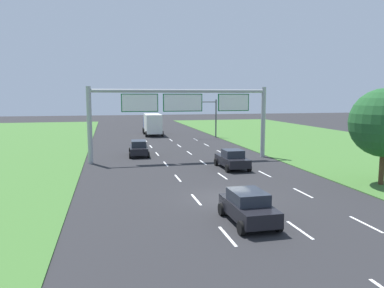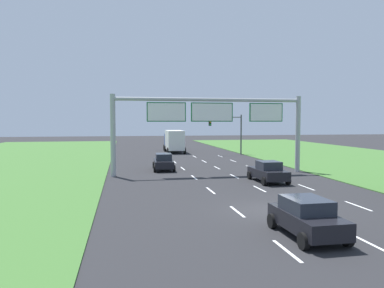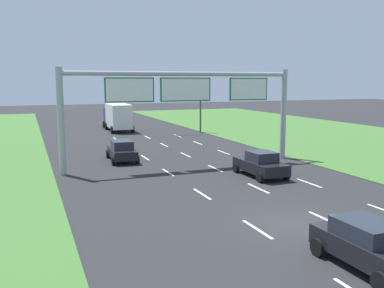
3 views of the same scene
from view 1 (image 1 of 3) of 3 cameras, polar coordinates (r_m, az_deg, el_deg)
name	(u,v)px [view 1 (image 1 of 3)]	position (r m, az deg, el deg)	size (l,w,h in m)	color
ground_plane	(224,198)	(23.02, 4.92, -8.17)	(200.00, 200.00, 0.00)	#262628
lane_dashes_inner_left	(178,178)	(28.26, -2.18, -5.21)	(0.14, 50.40, 0.01)	white
lane_dashes_inner_right	(222,176)	(29.09, 4.64, -4.86)	(0.14, 50.40, 0.01)	white
lane_dashes_slip	(265,174)	(30.29, 11.00, -4.48)	(0.14, 50.40, 0.01)	white
car_near_red	(139,148)	(38.87, -8.12, -0.61)	(2.20, 4.33, 1.60)	black
car_lead_silver	(232,159)	(31.98, 6.15, -2.32)	(2.16, 4.21, 1.63)	black
car_mid_lane	(248,207)	(18.60, 8.56, -9.42)	(2.07, 3.97, 1.58)	black
box_truck	(152,124)	(59.27, -6.08, 3.09)	(2.80, 7.83, 3.30)	navy
sign_gantry	(182,108)	(35.59, -1.51, 5.46)	(17.24, 0.44, 7.00)	#9EA0A5
traffic_light_mast	(203,111)	(54.79, 1.73, 4.98)	(4.76, 0.49, 5.60)	#47494F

